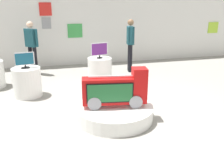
# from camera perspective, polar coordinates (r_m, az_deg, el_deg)

# --- Properties ---
(ground_plane) EXTENTS (30.00, 30.00, 0.00)m
(ground_plane) POSITION_cam_1_polar(r_m,az_deg,el_deg) (5.37, 2.94, -5.92)
(ground_plane) COLOR gray
(back_wall_display) EXTENTS (12.70, 0.13, 3.14)m
(back_wall_display) POSITION_cam_1_polar(r_m,az_deg,el_deg) (9.34, -5.84, 14.17)
(back_wall_display) COLOR silver
(back_wall_display) RESTS_ON ground
(main_display_pedestal) EXTENTS (1.51, 1.51, 0.27)m
(main_display_pedestal) POSITION_cam_1_polar(r_m,az_deg,el_deg) (4.91, 0.55, -6.57)
(main_display_pedestal) COLOR white
(main_display_pedestal) RESTS_ON ground
(novelty_firetruck_tv) EXTENTS (1.26, 0.51, 0.76)m
(novelty_firetruck_tv) POSITION_cam_1_polar(r_m,az_deg,el_deg) (4.74, 0.84, -1.66)
(novelty_firetruck_tv) COLOR gray
(novelty_firetruck_tv) RESTS_ON main_display_pedestal
(display_pedestal_center_rear) EXTENTS (0.69, 0.69, 0.71)m
(display_pedestal_center_rear) POSITION_cam_1_polar(r_m,az_deg,el_deg) (7.16, -2.83, 3.22)
(display_pedestal_center_rear) COLOR white
(display_pedestal_center_rear) RESTS_ON ground
(tv_on_center_rear) EXTENTS (0.51, 0.17, 0.43)m
(tv_on_center_rear) POSITION_cam_1_polar(r_m,az_deg,el_deg) (7.03, -2.91, 7.90)
(tv_on_center_rear) COLOR black
(tv_on_center_rear) RESTS_ON display_pedestal_center_rear
(display_pedestal_right_rear) EXTENTS (0.68, 0.68, 0.71)m
(display_pedestal_right_rear) POSITION_cam_1_polar(r_m,az_deg,el_deg) (6.39, -18.95, 0.42)
(display_pedestal_right_rear) COLOR white
(display_pedestal_right_rear) RESTS_ON ground
(tv_on_right_rear) EXTENTS (0.45, 0.20, 0.38)m
(tv_on_right_rear) POSITION_cam_1_polar(r_m,az_deg,el_deg) (6.25, -19.47, 5.27)
(tv_on_right_rear) COLOR black
(tv_on_right_rear) RESTS_ON display_pedestal_right_rear
(shopper_browsing_near_truck) EXTENTS (0.42, 0.42, 1.67)m
(shopper_browsing_near_truck) POSITION_cam_1_polar(r_m,az_deg,el_deg) (8.25, -18.02, 8.79)
(shopper_browsing_near_truck) COLOR black
(shopper_browsing_near_truck) RESTS_ON ground
(shopper_browsing_rear) EXTENTS (0.26, 0.55, 1.71)m
(shopper_browsing_rear) POSITION_cam_1_polar(r_m,az_deg,el_deg) (8.23, 4.23, 9.77)
(shopper_browsing_rear) COLOR black
(shopper_browsing_rear) RESTS_ON ground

